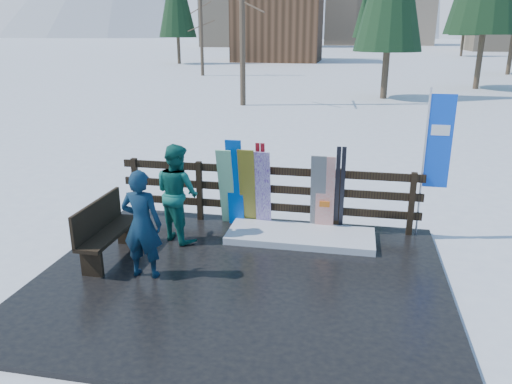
% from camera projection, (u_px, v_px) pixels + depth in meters
% --- Properties ---
extents(ground, '(700.00, 700.00, 0.00)m').
position_uv_depth(ground, '(240.00, 282.00, 7.42)').
color(ground, white).
rests_on(ground, ground).
extents(deck, '(6.00, 5.00, 0.08)m').
position_uv_depth(deck, '(240.00, 280.00, 7.41)').
color(deck, black).
rests_on(deck, ground).
extents(fence, '(5.60, 0.10, 1.15)m').
position_uv_depth(fence, '(267.00, 191.00, 9.25)').
color(fence, black).
rests_on(fence, deck).
extents(snow_patch, '(2.55, 1.00, 0.12)m').
position_uv_depth(snow_patch, '(300.00, 236.00, 8.74)').
color(snow_patch, white).
rests_on(snow_patch, deck).
extents(bench, '(0.41, 1.50, 0.97)m').
position_uv_depth(bench, '(105.00, 229.00, 7.86)').
color(bench, black).
rests_on(bench, deck).
extents(snowboard_0, '(0.29, 0.27, 1.67)m').
position_uv_depth(snowboard_0, '(235.00, 184.00, 9.09)').
color(snowboard_0, blue).
rests_on(snowboard_0, deck).
extents(snowboard_1, '(0.28, 0.43, 1.50)m').
position_uv_depth(snowboard_1, '(226.00, 187.00, 9.15)').
color(snowboard_1, white).
rests_on(snowboard_1, deck).
extents(snowboard_2, '(0.30, 0.36, 1.51)m').
position_uv_depth(snowboard_2, '(247.00, 188.00, 9.07)').
color(snowboard_2, yellow).
rests_on(snowboard_2, deck).
extents(snowboard_3, '(0.28, 0.29, 1.48)m').
position_uv_depth(snowboard_3, '(263.00, 190.00, 9.02)').
color(snowboard_3, white).
rests_on(snowboard_3, deck).
extents(snowboard_4, '(0.27, 0.30, 1.45)m').
position_uv_depth(snowboard_4, '(318.00, 194.00, 8.84)').
color(snowboard_4, black).
rests_on(snowboard_4, deck).
extents(snowboard_5, '(0.33, 0.22, 1.44)m').
position_uv_depth(snowboard_5, '(325.00, 195.00, 8.82)').
color(snowboard_5, white).
rests_on(snowboard_5, deck).
extents(ski_pair_a, '(0.17, 0.22, 1.61)m').
position_uv_depth(ski_pair_a, '(261.00, 185.00, 9.08)').
color(ski_pair_a, '#A3141D').
rests_on(ski_pair_a, deck).
extents(ski_pair_b, '(0.17, 0.30, 1.62)m').
position_uv_depth(ski_pair_b, '(340.00, 190.00, 8.81)').
color(ski_pair_b, black).
rests_on(ski_pair_b, deck).
extents(rental_flag, '(0.45, 0.04, 2.60)m').
position_uv_depth(rental_flag, '(435.00, 147.00, 8.47)').
color(rental_flag, silver).
rests_on(rental_flag, deck).
extents(person_front, '(0.60, 0.40, 1.64)m').
position_uv_depth(person_front, '(142.00, 224.00, 7.23)').
color(person_front, '#0D3146').
rests_on(person_front, deck).
extents(person_back, '(1.04, 0.99, 1.70)m').
position_uv_depth(person_back, '(177.00, 193.00, 8.53)').
color(person_back, '#146356').
rests_on(person_back, deck).
extents(resort_buildings, '(73.00, 87.60, 22.60)m').
position_uv_depth(resort_buildings, '(359.00, 1.00, 111.85)').
color(resort_buildings, tan).
rests_on(resort_buildings, ground).
extents(trees, '(42.18, 68.84, 14.28)m').
position_uv_depth(trees, '(389.00, 2.00, 49.36)').
color(trees, '#382B1E').
rests_on(trees, ground).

